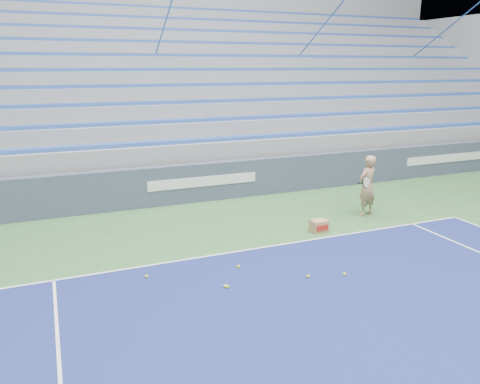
# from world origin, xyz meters

# --- Properties ---
(sponsor_barrier) EXTENTS (30.00, 0.32, 1.10)m
(sponsor_barrier) POSITION_xyz_m (0.00, 15.88, 0.55)
(sponsor_barrier) COLOR #3A4459
(sponsor_barrier) RESTS_ON ground
(bleachers) EXTENTS (31.00, 9.15, 7.30)m
(bleachers) POSITION_xyz_m (0.00, 21.60, 2.36)
(bleachers) COLOR gray
(bleachers) RESTS_ON ground
(tennis_player) EXTENTS (0.94, 0.88, 1.58)m
(tennis_player) POSITION_xyz_m (3.51, 12.95, 0.79)
(tennis_player) COLOR tan
(tennis_player) RESTS_ON ground
(ball_box) EXTENTS (0.39, 0.31, 0.29)m
(ball_box) POSITION_xyz_m (1.70, 12.30, 0.14)
(ball_box) COLOR #A67B50
(ball_box) RESTS_ON ground
(tennis_ball_0) EXTENTS (0.07, 0.07, 0.07)m
(tennis_ball_0) POSITION_xyz_m (-2.54, 11.36, 0.03)
(tennis_ball_0) COLOR #B6DA2C
(tennis_ball_0) RESTS_ON ground
(tennis_ball_1) EXTENTS (0.07, 0.07, 0.07)m
(tennis_ball_1) POSITION_xyz_m (-0.82, 11.12, 0.03)
(tennis_ball_1) COLOR #B6DA2C
(tennis_ball_1) RESTS_ON ground
(tennis_ball_2) EXTENTS (0.07, 0.07, 0.07)m
(tennis_ball_2) POSITION_xyz_m (0.20, 10.23, 0.03)
(tennis_ball_2) COLOR #B6DA2C
(tennis_ball_2) RESTS_ON ground
(tennis_ball_3) EXTENTS (0.07, 0.07, 0.07)m
(tennis_ball_3) POSITION_xyz_m (-1.31, 10.41, 0.03)
(tennis_ball_3) COLOR #B6DA2C
(tennis_ball_3) RESTS_ON ground
(tennis_ball_4) EXTENTS (0.07, 0.07, 0.07)m
(tennis_ball_4) POSITION_xyz_m (-1.35, 10.44, 0.03)
(tennis_ball_4) COLOR #B6DA2C
(tennis_ball_4) RESTS_ON ground
(tennis_ball_5) EXTENTS (0.07, 0.07, 0.07)m
(tennis_ball_5) POSITION_xyz_m (0.87, 10.06, 0.03)
(tennis_ball_5) COLOR #B6DA2C
(tennis_ball_5) RESTS_ON ground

